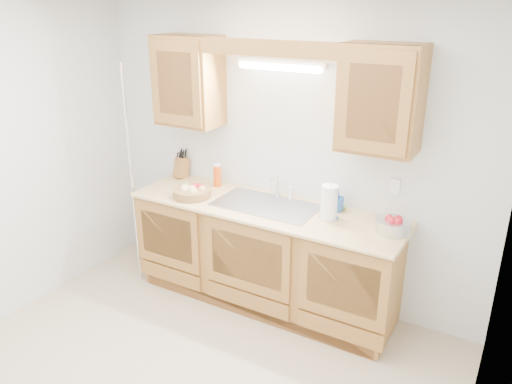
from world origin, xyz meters
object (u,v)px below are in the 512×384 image
Objects in this scene: fruit_basket at (192,191)px; knife_block at (181,167)px; paper_towel at (329,203)px; apple_bowl at (393,225)px.

knife_block is at bearing 137.83° from fruit_basket.
fruit_basket is at bearing -172.98° from paper_towel.
fruit_basket is at bearing -174.72° from apple_bowl.
apple_bowl is at bearing 4.58° from knife_block.
fruit_basket is 0.53m from knife_block.
fruit_basket is 1.49× the size of knife_block.
knife_block is (-0.39, 0.35, 0.06)m from fruit_basket.
apple_bowl is (0.49, 0.01, -0.08)m from paper_towel.
knife_block is at bearing 174.54° from apple_bowl.
paper_towel is 0.50m from apple_bowl.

